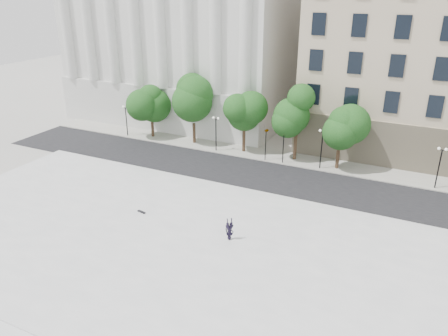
{
  "coord_description": "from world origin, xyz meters",
  "views": [
    {
      "loc": [
        15.55,
        -20.01,
        17.95
      ],
      "look_at": [
        1.02,
        10.0,
        3.94
      ],
      "focal_mm": 35.0,
      "sensor_mm": 36.0,
      "label": 1
    }
  ],
  "objects_px": {
    "traffic_light_east": "(284,131)",
    "skateboard": "(141,212)",
    "traffic_light_west": "(266,129)",
    "person_lying": "(229,236)"
  },
  "relations": [
    {
      "from": "traffic_light_east",
      "to": "skateboard",
      "type": "xyz_separation_m",
      "value": [
        -6.77,
        -16.4,
        -3.26
      ]
    },
    {
      "from": "skateboard",
      "to": "traffic_light_west",
      "type": "bearing_deg",
      "value": 84.62
    },
    {
      "from": "traffic_light_west",
      "to": "person_lying",
      "type": "bearing_deg",
      "value": -77.91
    },
    {
      "from": "traffic_light_east",
      "to": "skateboard",
      "type": "distance_m",
      "value": 18.05
    },
    {
      "from": "person_lying",
      "to": "skateboard",
      "type": "height_order",
      "value": "person_lying"
    },
    {
      "from": "traffic_light_east",
      "to": "traffic_light_west",
      "type": "bearing_deg",
      "value": 180.0
    },
    {
      "from": "traffic_light_east",
      "to": "skateboard",
      "type": "height_order",
      "value": "traffic_light_east"
    },
    {
      "from": "traffic_light_west",
      "to": "skateboard",
      "type": "relative_size",
      "value": 5.21
    },
    {
      "from": "traffic_light_east",
      "to": "person_lying",
      "type": "bearing_deg",
      "value": -84.55
    },
    {
      "from": "traffic_light_west",
      "to": "person_lying",
      "type": "height_order",
      "value": "traffic_light_west"
    }
  ]
}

